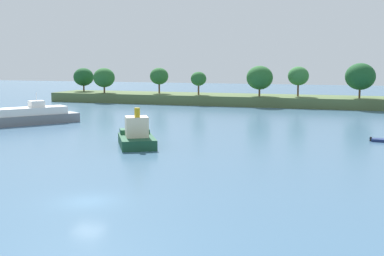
% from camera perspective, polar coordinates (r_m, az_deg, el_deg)
% --- Properties ---
extents(ground_plane, '(400.00, 400.00, 0.00)m').
position_cam_1_polar(ground_plane, '(40.93, -11.65, -8.11)').
color(ground_plane, '#3D607F').
extents(treeline_island, '(97.00, 13.39, 10.36)m').
position_cam_1_polar(treeline_island, '(126.89, 4.38, 3.86)').
color(treeline_island, '#4C6038').
rests_on(treeline_island, ground).
extents(white_riverboat, '(14.61, 17.85, 5.40)m').
position_cam_1_polar(white_riverboat, '(91.77, -18.47, 1.23)').
color(white_riverboat, slate).
rests_on(white_riverboat, ground).
extents(tugboat, '(7.77, 9.23, 5.08)m').
position_cam_1_polar(tugboat, '(65.48, -6.27, -0.91)').
color(tugboat, '#19472D').
rests_on(tugboat, ground).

